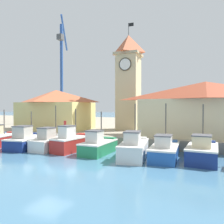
{
  "coord_description": "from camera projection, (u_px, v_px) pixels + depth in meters",
  "views": [
    {
      "loc": [
        9.01,
        -11.64,
        4.04
      ],
      "look_at": [
        0.14,
        10.86,
        3.5
      ],
      "focal_mm": 35.0,
      "sensor_mm": 36.0,
      "label": 1
    }
  ],
  "objects": [
    {
      "name": "ground_plane",
      "position": [
        49.0,
        169.0,
        14.22
      ],
      "size": [
        300.0,
        300.0,
        0.0
      ],
      "primitive_type": "plane",
      "color": "teal"
    },
    {
      "name": "fishing_boat_left_outer",
      "position": [
        0.0,
        139.0,
        22.42
      ],
      "size": [
        2.27,
        4.77,
        3.78
      ],
      "color": "#AD2823",
      "rests_on": "ground"
    },
    {
      "name": "fishing_boat_center",
      "position": [
        72.0,
        142.0,
        20.06
      ],
      "size": [
        2.38,
        4.31,
        3.89
      ],
      "color": "#AD2823",
      "rests_on": "ground"
    },
    {
      "name": "warehouse_left",
      "position": [
        56.0,
        109.0,
        30.11
      ],
      "size": [
        9.42,
        6.65,
        5.39
      ],
      "color": "#E5D17A",
      "rests_on": "quay_wharf"
    },
    {
      "name": "fishing_boat_left_inner",
      "position": [
        27.0,
        140.0,
        21.51
      ],
      "size": [
        2.85,
        5.13,
        3.6
      ],
      "color": "navy",
      "rests_on": "ground"
    },
    {
      "name": "fishing_boat_mid_right",
      "position": [
        98.0,
        145.0,
        18.92
      ],
      "size": [
        2.12,
        4.25,
        3.64
      ],
      "color": "#237A4C",
      "rests_on": "ground"
    },
    {
      "name": "clock_tower",
      "position": [
        128.0,
        80.0,
        29.32
      ],
      "size": [
        3.3,
        3.3,
        14.3
      ],
      "color": "beige",
      "rests_on": "quay_wharf"
    },
    {
      "name": "fishing_boat_right_inner",
      "position": [
        134.0,
        148.0,
        17.34
      ],
      "size": [
        2.51,
        5.12,
        4.32
      ],
      "color": "silver",
      "rests_on": "ground"
    },
    {
      "name": "fishing_boat_right_outer",
      "position": [
        165.0,
        150.0,
        16.95
      ],
      "size": [
        2.12,
        4.87,
        4.34
      ],
      "color": "#2356A8",
      "rests_on": "ground"
    },
    {
      "name": "fishing_boat_far_right",
      "position": [
        202.0,
        152.0,
        16.17
      ],
      "size": [
        2.43,
        4.57,
        4.26
      ],
      "color": "navy",
      "rests_on": "ground"
    },
    {
      "name": "port_crane_near",
      "position": [
        62.0,
        83.0,
        41.51
      ],
      "size": [
        4.98,
        9.31,
        20.56
      ],
      "color": "navy",
      "rests_on": "quay_wharf"
    },
    {
      "name": "dock_worker_near_tower",
      "position": [
        66.0,
        125.0,
        26.06
      ],
      "size": [
        0.34,
        0.22,
        1.62
      ],
      "color": "#33333D",
      "rests_on": "quay_wharf"
    },
    {
      "name": "warehouse_right",
      "position": [
        205.0,
        109.0,
        22.24
      ],
      "size": [
        13.32,
        5.61,
        5.64
      ],
      "color": "beige",
      "rests_on": "quay_wharf"
    },
    {
      "name": "fishing_boat_mid_left",
      "position": [
        52.0,
        142.0,
        20.94
      ],
      "size": [
        2.14,
        4.6,
        4.21
      ],
      "color": "silver",
      "rests_on": "ground"
    },
    {
      "name": "quay_wharf",
      "position": [
        146.0,
        126.0,
        41.05
      ],
      "size": [
        120.0,
        40.0,
        1.01
      ],
      "primitive_type": "cube",
      "color": "#9E937F",
      "rests_on": "ground"
    }
  ]
}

